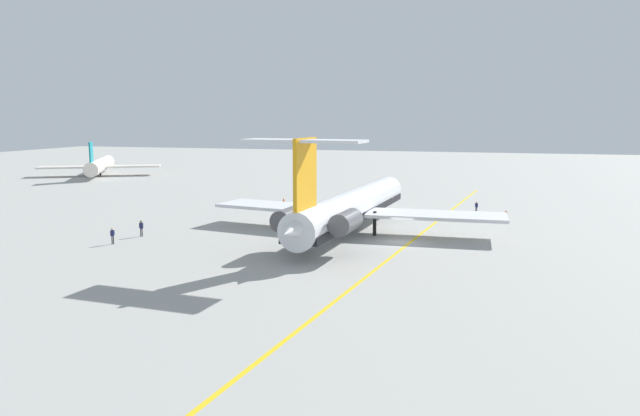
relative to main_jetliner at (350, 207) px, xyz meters
name	(u,v)px	position (x,y,z in m)	size (l,w,h in m)	color
ground	(400,242)	(-2.88, -6.29, -3.15)	(344.42, 344.42, 0.00)	#9E9E99
main_jetliner	(350,207)	(0.00, 0.00, 0.00)	(39.73, 35.21, 11.57)	silver
airliner_mid_right	(100,165)	(52.73, 71.49, -0.74)	(25.52, 25.84, 8.18)	silver
ground_crew_near_nose	(112,234)	(-12.49, 23.08, -2.03)	(0.33, 0.35, 1.77)	black
ground_crew_near_tail	(141,226)	(-7.97, 22.45, -1.99)	(0.29, 0.42, 1.84)	black
ground_crew_portside	(299,197)	(22.38, 13.41, -2.12)	(0.26, 0.39, 1.64)	black
ground_crew_starboard	(476,206)	(19.55, -13.71, -2.07)	(0.27, 0.40, 1.71)	black
safety_cone_nose	(284,200)	(23.41, 16.36, -2.88)	(0.40, 0.40, 0.55)	#EA590F
safety_cone_wingtip	(506,212)	(20.38, -17.74, -2.88)	(0.40, 0.40, 0.55)	#EA590F
taxiway_centreline	(419,236)	(1.11, -7.84, -3.15)	(93.58, 0.36, 0.01)	gold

